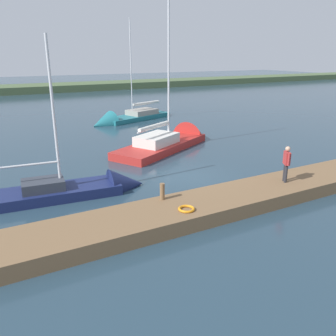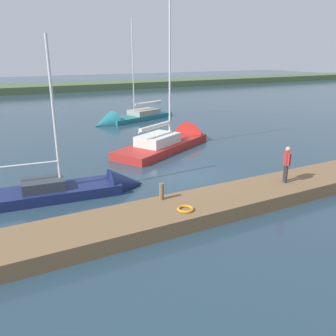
% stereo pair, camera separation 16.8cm
% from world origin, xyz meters
% --- Properties ---
extents(ground_plane, '(200.00, 200.00, 0.00)m').
position_xyz_m(ground_plane, '(0.00, 0.00, 0.00)').
color(ground_plane, '#263D4C').
extents(far_shoreline, '(180.00, 8.00, 2.40)m').
position_xyz_m(far_shoreline, '(0.00, -51.48, 0.00)').
color(far_shoreline, '#4C603D').
rests_on(far_shoreline, ground_plane).
extents(dock_pier, '(21.92, 2.55, 0.62)m').
position_xyz_m(dock_pier, '(0.00, 4.24, 0.31)').
color(dock_pier, brown).
rests_on(dock_pier, ground_plane).
extents(mooring_post_near, '(0.20, 0.20, 0.71)m').
position_xyz_m(mooring_post_near, '(3.29, 3.35, 0.98)').
color(mooring_post_near, brown).
rests_on(mooring_post_near, dock_pier).
extents(life_ring_buoy, '(0.66, 0.66, 0.10)m').
position_xyz_m(life_ring_buoy, '(2.96, 4.75, 0.67)').
color(life_ring_buoy, orange).
rests_on(life_ring_buoy, dock_pier).
extents(sailboat_behind_pier, '(10.11, 7.10, 11.29)m').
position_xyz_m(sailboat_behind_pier, '(-3.20, -6.75, 0.18)').
color(sailboat_behind_pier, '#B22823').
rests_on(sailboat_behind_pier, ground_plane).
extents(sailboat_far_right, '(7.64, 2.59, 8.11)m').
position_xyz_m(sailboat_far_right, '(5.75, -0.40, 0.17)').
color(sailboat_far_right, navy).
rests_on(sailboat_far_right, ground_plane).
extents(sailboat_near_dock, '(9.47, 5.19, 10.81)m').
position_xyz_m(sailboat_near_dock, '(-3.18, -17.15, 0.15)').
color(sailboat_near_dock, '#1E6B75').
rests_on(sailboat_near_dock, ground_plane).
extents(person_on_dock, '(0.42, 0.58, 1.74)m').
position_xyz_m(person_on_dock, '(-2.86, 4.25, 1.63)').
color(person_on_dock, '#28282D').
rests_on(person_on_dock, dock_pier).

